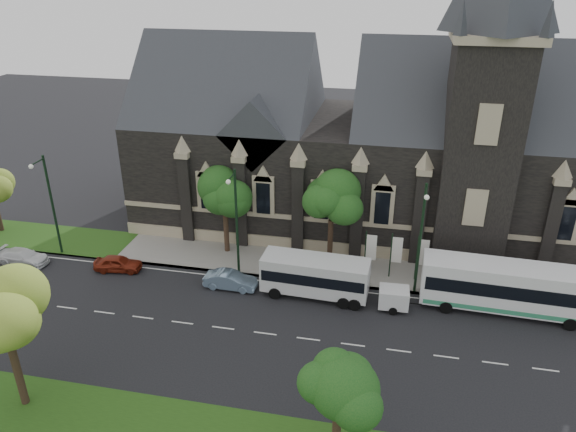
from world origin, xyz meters
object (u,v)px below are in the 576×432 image
(tree_walk_left, at_px, (227,191))
(street_lamp_mid, at_px, (236,217))
(banner_flag_center, at_px, (395,252))
(sedan, at_px, (230,280))
(car_far_red, at_px, (118,263))
(banner_flag_left, at_px, (369,250))
(banner_flag_right, at_px, (421,255))
(street_lamp_far, at_px, (50,201))
(tour_coach, at_px, (513,288))
(street_lamp_near, at_px, (421,234))
(box_trailer, at_px, (394,297))
(tree_walk_right, at_px, (335,198))
(tree_park_east, at_px, (343,390))
(car_far_white, at_px, (23,257))
(shuttle_bus, at_px, (315,275))
(tree_park_near, at_px, (8,308))

(tree_walk_left, height_order, street_lamp_mid, street_lamp_mid)
(tree_walk_left, height_order, banner_flag_center, tree_walk_left)
(sedan, relative_size, car_far_red, 1.07)
(banner_flag_left, relative_size, banner_flag_right, 1.00)
(street_lamp_far, relative_size, tour_coach, 0.70)
(banner_flag_left, relative_size, sedan, 0.97)
(street_lamp_near, xyz_separation_m, car_far_red, (-23.80, -1.40, -4.46))
(box_trailer, xyz_separation_m, sedan, (-12.45, 0.25, -0.26))
(street_lamp_near, relative_size, banner_flag_center, 2.25)
(box_trailer, xyz_separation_m, car_far_red, (-22.26, 0.91, -0.29))
(tree_walk_right, relative_size, car_far_red, 2.04)
(tour_coach, bearing_deg, tree_park_east, -121.93)
(sedan, xyz_separation_m, car_far_white, (-18.15, 0.08, -0.05))
(tree_walk_right, distance_m, banner_flag_center, 6.36)
(street_lamp_far, bearing_deg, car_far_red, -12.73)
(shuttle_bus, bearing_deg, tour_coach, 5.57)
(tree_park_near, xyz_separation_m, street_lamp_near, (21.77, 15.86, -1.30))
(street_lamp_near, height_order, street_lamp_mid, same)
(banner_flag_center, height_order, box_trailer, banner_flag_center)
(tree_walk_left, distance_m, street_lamp_far, 14.67)
(street_lamp_near, bearing_deg, banner_flag_left, 152.82)
(shuttle_bus, relative_size, car_far_red, 2.12)
(street_lamp_near, relative_size, box_trailer, 2.88)
(street_lamp_mid, height_order, banner_flag_right, street_lamp_mid)
(banner_flag_left, distance_m, car_far_red, 20.44)
(tour_coach, bearing_deg, tree_park_near, -150.03)
(street_lamp_mid, bearing_deg, tree_park_east, -58.21)
(banner_flag_right, bearing_deg, tree_park_near, -141.14)
(banner_flag_left, bearing_deg, box_trailer, -62.78)
(street_lamp_near, bearing_deg, box_trailer, -123.80)
(car_far_red, bearing_deg, tree_park_east, -134.77)
(tree_walk_left, distance_m, shuttle_bus, 10.67)
(tour_coach, bearing_deg, sedan, -174.62)
(banner_flag_right, bearing_deg, tree_walk_right, 166.40)
(tree_walk_right, relative_size, tree_walk_left, 1.02)
(banner_flag_center, bearing_deg, street_lamp_mid, -171.18)
(tree_park_near, xyz_separation_m, street_lamp_far, (-8.23, 15.86, -1.30))
(shuttle_bus, bearing_deg, box_trailer, -3.36)
(tour_coach, xyz_separation_m, shuttle_bus, (-14.13, -0.73, -0.24))
(tree_park_near, distance_m, tree_walk_right, 24.58)
(street_lamp_near, distance_m, banner_flag_center, 3.74)
(tree_walk_left, bearing_deg, car_far_red, -147.97)
(tree_walk_left, bearing_deg, banner_flag_center, -6.89)
(street_lamp_far, distance_m, sedan, 16.73)
(street_lamp_far, distance_m, tour_coach, 36.85)
(tree_walk_right, distance_m, banner_flag_right, 8.05)
(sedan, distance_m, car_far_red, 9.83)
(tree_walk_right, bearing_deg, tree_park_near, -127.56)
(street_lamp_mid, xyz_separation_m, street_lamp_far, (-16.00, 0.00, 0.00))
(shuttle_bus, bearing_deg, street_lamp_mid, 168.19)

